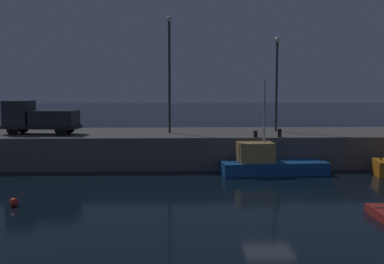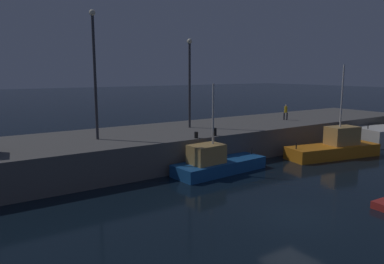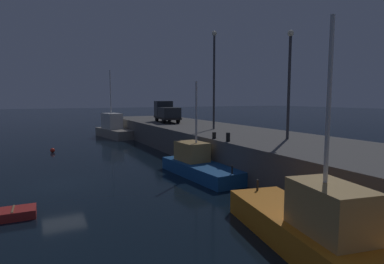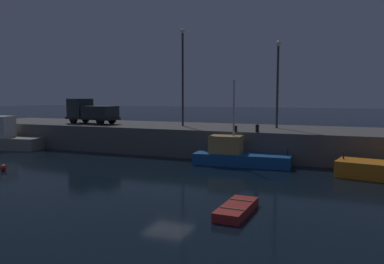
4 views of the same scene
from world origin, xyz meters
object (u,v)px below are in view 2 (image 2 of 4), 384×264
object	(u,v)px
lamp_post_east	(190,76)
bollard_west	(196,135)
bollard_central	(215,132)
fishing_boat_blue	(216,163)
fishing_boat_white	(335,147)
dockworker	(286,111)
lamp_post_west	(95,66)

from	to	relation	value
lamp_post_east	bollard_west	bearing A→B (deg)	-118.00
bollard_central	fishing_boat_blue	bearing A→B (deg)	-123.08
fishing_boat_white	dockworker	distance (m)	7.29
fishing_boat_blue	lamp_post_east	bearing A→B (deg)	74.03
fishing_boat_blue	bollard_central	size ratio (longest dim) A/B	12.19
lamp_post_west	lamp_post_east	world-z (taller)	lamp_post_west
fishing_boat_blue	bollard_west	distance (m)	2.57
fishing_boat_white	bollard_west	world-z (taller)	fishing_boat_white
lamp_post_east	bollard_central	bearing A→B (deg)	-98.82
fishing_boat_blue	fishing_boat_white	world-z (taller)	fishing_boat_white
dockworker	lamp_post_west	bearing A→B (deg)	179.68
lamp_post_west	bollard_west	xyz separation A→B (m)	(6.23, -3.63, -5.00)
fishing_boat_blue	lamp_post_west	size ratio (longest dim) A/B	0.81
lamp_post_west	lamp_post_east	bearing A→B (deg)	6.74
fishing_boat_blue	dockworker	bearing A→B (deg)	21.87
lamp_post_east	dockworker	distance (m)	11.59
lamp_post_east	bollard_central	world-z (taller)	lamp_post_east
fishing_boat_blue	bollard_west	world-z (taller)	fishing_boat_blue
fishing_boat_blue	dockworker	distance (m)	13.98
bollard_west	bollard_central	size ratio (longest dim) A/B	0.77
fishing_boat_white	lamp_post_west	xyz separation A→B (m)	(-18.42, 6.87, 6.77)
lamp_post_east	dockworker	bearing A→B (deg)	-5.92
fishing_boat_white	lamp_post_east	size ratio (longest dim) A/B	1.15
lamp_post_west	lamp_post_east	size ratio (longest dim) A/B	1.19
bollard_west	lamp_post_west	bearing A→B (deg)	149.79
fishing_boat_white	dockworker	bearing A→B (deg)	79.63
dockworker	bollard_west	distance (m)	13.90
dockworker	fishing_boat_white	bearing A→B (deg)	-100.37
lamp_post_west	fishing_boat_blue	bearing A→B (deg)	-37.12
fishing_boat_blue	lamp_post_west	bearing A→B (deg)	142.88
fishing_boat_blue	lamp_post_east	distance (m)	8.94
bollard_central	fishing_boat_white	bearing A→B (deg)	-17.50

